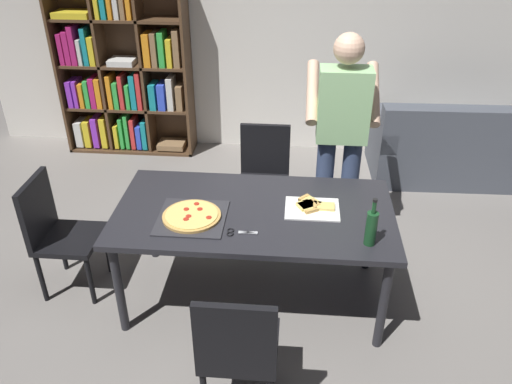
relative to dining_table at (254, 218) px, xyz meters
name	(u,v)px	position (x,y,z in m)	size (l,w,h in m)	color
ground_plane	(254,295)	(0.00, 0.00, -0.68)	(12.00, 12.00, 0.00)	gray
back_wall	(276,21)	(0.00, 2.60, 0.72)	(6.40, 0.10, 2.80)	silver
dining_table	(254,218)	(0.00, 0.00, 0.00)	(1.86, 0.97, 0.75)	#232328
chair_near_camera	(238,347)	(0.00, -0.97, -0.17)	(0.42, 0.42, 0.90)	black
chair_far_side	(264,172)	(0.00, 0.97, -0.17)	(0.42, 0.42, 0.90)	black
chair_left_end	(56,229)	(-1.41, 0.00, -0.17)	(0.42, 0.42, 0.90)	black
couch	(458,150)	(1.90, 1.99, -0.38)	(1.72, 0.89, 0.85)	#4C515B
bookshelf	(123,71)	(-1.62, 2.37, 0.22)	(1.40, 0.35, 1.95)	#513823
person_serving_pizza	(341,132)	(0.60, 0.75, 0.32)	(0.55, 0.54, 1.75)	#38476B
pepperoni_pizza_on_tray	(192,216)	(-0.39, -0.14, 0.08)	(0.44, 0.44, 0.04)	#2D2D33
pizza_slices_on_towel	(312,207)	(0.39, 0.05, 0.08)	(0.36, 0.29, 0.03)	white
wine_bottle	(371,227)	(0.73, -0.31, 0.19)	(0.07, 0.07, 0.32)	#194723
kitchen_scissors	(237,232)	(-0.08, -0.27, 0.07)	(0.19, 0.09, 0.01)	silver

